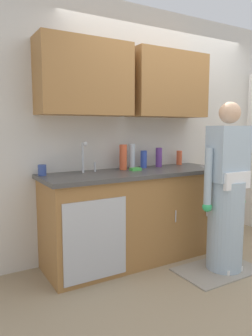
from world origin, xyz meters
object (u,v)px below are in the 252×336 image
(sink, at_px, (93,176))
(person_at_sink, at_px, (226,200))
(bottle_soap, at_px, (123,157))
(bottle_dish_liquid, at_px, (144,159))
(bottle_water_short, at_px, (159,157))
(sponge, at_px, (135,169))
(knife_on_counter, at_px, (205,167))
(bottle_water_tall, at_px, (179,158))
(cup_by_sink, at_px, (42,170))
(bottle_cleaner_spray, at_px, (132,156))

(sink, xyz_separation_m, person_at_sink, (1.10, -0.67, -0.23))
(bottle_soap, distance_m, bottle_dish_liquid, 0.28)
(sink, distance_m, bottle_water_short, 0.91)
(bottle_soap, relative_size, sponge, 2.42)
(knife_on_counter, bearing_deg, person_at_sink, 178.93)
(bottle_water_tall, height_order, knife_on_counter, bottle_water_tall)
(sink, xyz_separation_m, cup_by_sink, (-0.44, 0.16, 0.07))
(sink, xyz_separation_m, bottle_water_tall, (1.22, 0.20, 0.10))
(bottle_water_tall, xyz_separation_m, sponge, (-0.73, -0.19, -0.07))
(bottle_water_short, distance_m, bottle_cleaner_spray, 0.34)
(bottle_water_tall, bearing_deg, bottle_water_short, -172.63)
(sink, height_order, bottle_cleaner_spray, sink)
(sink, distance_m, sponge, 0.49)
(bottle_water_tall, height_order, bottle_soap, bottle_soap)
(bottle_soap, relative_size, cup_by_sink, 2.63)
(person_at_sink, relative_size, bottle_water_tall, 9.66)
(sink, relative_size, knife_on_counter, 2.08)
(bottle_dish_liquid, bearing_deg, bottle_water_short, -3.87)
(cup_by_sink, bearing_deg, bottle_water_tall, 1.23)
(sink, distance_m, cup_by_sink, 0.47)
(bottle_soap, height_order, bottle_dish_liquid, bottle_soap)
(bottle_dish_liquid, bearing_deg, sponge, -142.63)
(sink, relative_size, bottle_water_tall, 2.98)
(bottle_water_short, distance_m, cup_by_sink, 1.33)
(bottle_dish_liquid, distance_m, cup_by_sink, 1.13)
(bottle_cleaner_spray, xyz_separation_m, knife_on_counter, (0.75, -0.35, -0.13))
(sink, bearing_deg, bottle_dish_liquid, 13.64)
(knife_on_counter, bearing_deg, bottle_dish_liquid, 81.78)
(sink, xyz_separation_m, bottle_water_short, (0.89, 0.16, 0.12))
(bottle_cleaner_spray, height_order, knife_on_counter, bottle_cleaner_spray)
(bottle_soap, bearing_deg, bottle_water_short, 1.68)
(bottle_cleaner_spray, bearing_deg, bottle_soap, -162.84)
(bottle_water_short, distance_m, bottle_dish_liquid, 0.20)
(bottle_water_tall, distance_m, bottle_water_short, 0.34)
(bottle_cleaner_spray, distance_m, sponge, 0.22)
(bottle_cleaner_spray, xyz_separation_m, sponge, (-0.06, -0.17, -0.12))
(bottle_dish_liquid, distance_m, bottle_cleaner_spray, 0.15)
(bottle_dish_liquid, distance_m, knife_on_counter, 0.69)
(sponge, bearing_deg, sink, -178.53)
(person_at_sink, relative_size, bottle_soap, 6.09)
(knife_on_counter, distance_m, sponge, 0.83)
(bottle_water_short, bearing_deg, sink, -170.12)
(bottle_water_short, height_order, sponge, bottle_water_short)
(bottle_cleaner_spray, height_order, cup_by_sink, bottle_cleaner_spray)
(bottle_water_tall, distance_m, knife_on_counter, 0.38)
(bottle_soap, bearing_deg, cup_by_sink, 178.58)
(person_at_sink, height_order, bottle_water_tall, person_at_sink)
(knife_on_counter, bearing_deg, sponge, 98.36)
(person_at_sink, distance_m, bottle_water_short, 0.92)
(person_at_sink, height_order, bottle_water_short, person_at_sink)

